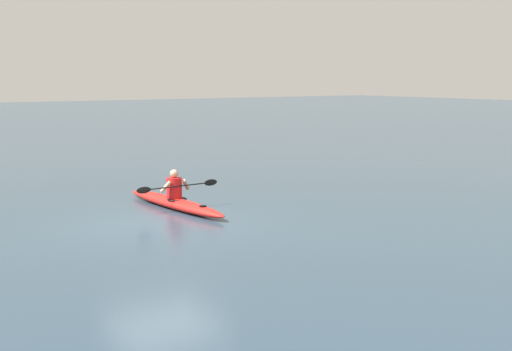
% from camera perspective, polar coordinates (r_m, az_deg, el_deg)
% --- Properties ---
extents(ground_plane, '(160.00, 160.00, 0.00)m').
position_cam_1_polar(ground_plane, '(15.49, -8.00, -4.19)').
color(ground_plane, '#283D4C').
extents(kayak, '(0.86, 4.48, 0.27)m').
position_cam_1_polar(kayak, '(17.39, -6.96, -2.33)').
color(kayak, red).
rests_on(kayak, ground).
extents(kayaker, '(2.38, 0.50, 0.74)m').
position_cam_1_polar(kayaker, '(17.29, -6.94, -0.92)').
color(kayaker, red).
rests_on(kayaker, kayak).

